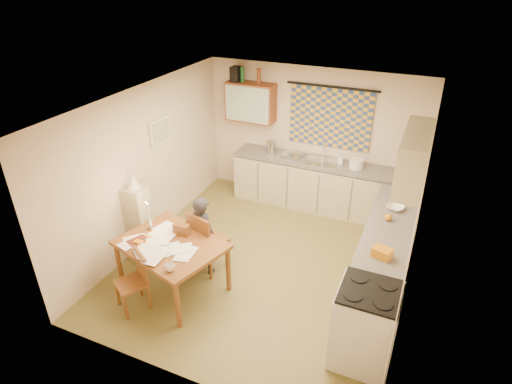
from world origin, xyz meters
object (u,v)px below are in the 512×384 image
at_px(person, 203,235).
at_px(shelf_stand, 139,222).
at_px(dining_table, 173,265).
at_px(counter_right, 382,264).
at_px(counter_back, 323,186).
at_px(stove, 365,325).
at_px(chair_far, 209,251).

distance_m(person, shelf_stand, 1.09).
height_order(person, shelf_stand, person).
height_order(dining_table, person, person).
height_order(counter_right, person, person).
height_order(counter_back, shelf_stand, shelf_stand).
bearing_deg(stove, dining_table, 176.03).
height_order(dining_table, chair_far, chair_far).
distance_m(chair_far, person, 0.31).
xyz_separation_m(counter_right, stove, (0.00, -1.27, 0.05)).
xyz_separation_m(counter_back, stove, (1.37, -3.15, 0.05)).
bearing_deg(counter_right, shelf_stand, -170.18).
bearing_deg(person, dining_table, 85.59).
distance_m(counter_right, person, 2.52).
relative_size(stove, dining_table, 0.64).
bearing_deg(shelf_stand, chair_far, 4.80).
relative_size(counter_right, person, 2.41).
height_order(stove, person, person).
bearing_deg(stove, chair_far, 162.60).
bearing_deg(dining_table, shelf_stand, 168.76).
height_order(counter_back, chair_far, chair_far).
bearing_deg(shelf_stand, stove, -10.52).
bearing_deg(counter_back, counter_right, -53.94).
relative_size(chair_far, person, 0.80).
relative_size(person, shelf_stand, 1.05).
distance_m(counter_right, stove, 1.27).
bearing_deg(person, counter_back, -97.66).
relative_size(counter_right, dining_table, 1.86).
bearing_deg(counter_back, shelf_stand, -131.15).
bearing_deg(counter_back, stove, -66.53).
distance_m(counter_back, chair_far, 2.61).
relative_size(stove, shelf_stand, 0.87).
height_order(counter_back, person, person).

